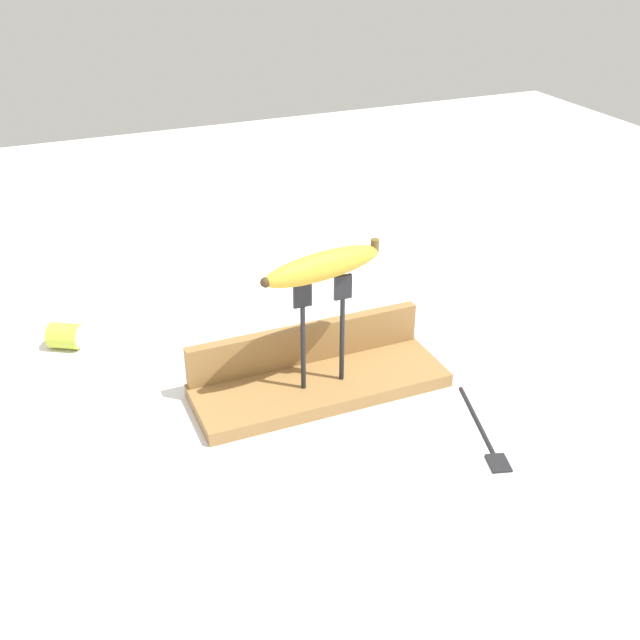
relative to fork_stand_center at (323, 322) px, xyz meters
The scene contains 7 objects.
ground_plane 0.12m from the fork_stand_center, 90.00° to the left, with size 3.00×3.00×0.00m, color silver.
wooden_board 0.11m from the fork_stand_center, 90.00° to the left, with size 0.37×0.13×0.02m, color olive.
board_backstop 0.10m from the fork_stand_center, 90.00° to the left, with size 0.37×0.02×0.06m, color olive.
fork_stand_center is the anchor object (origin of this frame).
banana_raised_center 0.09m from the fork_stand_center, 169.01° to the right, with size 0.19×0.07×0.04m.
fork_fallen_near 0.27m from the fork_stand_center, 48.63° to the right, with size 0.07×0.19×0.01m.
banana_chunk_near 0.45m from the fork_stand_center, 138.78° to the left, with size 0.06×0.06×0.04m.
Camera 1 is at (-0.37, -0.88, 0.65)m, focal length 43.61 mm.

